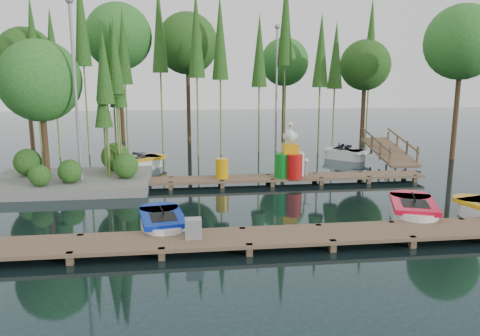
{
  "coord_description": "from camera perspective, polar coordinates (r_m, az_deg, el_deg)",
  "views": [
    {
      "loc": [
        -1.64,
        -16.0,
        4.42
      ],
      "look_at": [
        0.5,
        0.5,
        1.1
      ],
      "focal_mm": 35.0,
      "sensor_mm": 36.0,
      "label": 1
    }
  ],
  "objects": [
    {
      "name": "far_dock",
      "position": [
        19.15,
        0.71,
        -1.36
      ],
      "size": [
        15.0,
        1.2,
        0.5
      ],
      "color": "brown",
      "rests_on": "ground"
    },
    {
      "name": "lamp_rear",
      "position": [
        27.58,
        4.49,
        10.92
      ],
      "size": [
        0.3,
        0.3,
        7.25
      ],
      "color": "gray",
      "rests_on": "ground"
    },
    {
      "name": "island",
      "position": [
        19.88,
        -21.09,
        6.97
      ],
      "size": [
        6.2,
        4.2,
        6.75
      ],
      "color": "slate",
      "rests_on": "ground"
    },
    {
      "name": "boat_blue",
      "position": [
        13.57,
        -9.44,
        -6.77
      ],
      "size": [
        1.54,
        2.72,
        0.86
      ],
      "rotation": [
        0.0,
        0.0,
        0.16
      ],
      "color": "white",
      "rests_on": "ground"
    },
    {
      "name": "ramp",
      "position": [
        25.18,
        17.71,
        2.0
      ],
      "size": [
        1.5,
        3.94,
        1.49
      ],
      "color": "brown",
      "rests_on": "ground"
    },
    {
      "name": "lamp_island",
      "position": [
        18.89,
        -19.5,
        10.17
      ],
      "size": [
        0.3,
        0.3,
        7.25
      ],
      "color": "gray",
      "rests_on": "ground"
    },
    {
      "name": "boat_red",
      "position": [
        15.49,
        20.33,
        -4.96
      ],
      "size": [
        2.17,
        3.08,
        0.95
      ],
      "rotation": [
        0.0,
        0.0,
        -0.36
      ],
      "color": "white",
      "rests_on": "ground"
    },
    {
      "name": "drum_cluster",
      "position": [
        19.19,
        6.22,
        0.84
      ],
      "size": [
        1.31,
        1.2,
        2.26
      ],
      "color": "#0C741B",
      "rests_on": "far_dock"
    },
    {
      "name": "yellow_barrel",
      "position": [
        18.94,
        -2.21,
        -0.04
      ],
      "size": [
        0.54,
        0.54,
        0.8
      ],
      "primitive_type": "cylinder",
      "color": "orange",
      "rests_on": "far_dock"
    },
    {
      "name": "tree_screen",
      "position": [
        26.65,
        -8.52,
        14.82
      ],
      "size": [
        34.42,
        18.53,
        10.31
      ],
      "color": "#44301D",
      "rests_on": "ground"
    },
    {
      "name": "seagull_post",
      "position": [
        19.54,
        8.08,
        0.48
      ],
      "size": [
        0.46,
        0.25,
        0.73
      ],
      "color": "gray",
      "rests_on": "far_dock"
    },
    {
      "name": "near_dock",
      "position": [
        12.34,
        0.7,
        -8.53
      ],
      "size": [
        18.0,
        1.5,
        0.5
      ],
      "color": "brown",
      "rests_on": "ground"
    },
    {
      "name": "ground_plane",
      "position": [
        16.68,
        -1.49,
        -4.09
      ],
      "size": [
        90.0,
        90.0,
        0.0
      ],
      "primitive_type": "plane",
      "color": "#1A2D30"
    },
    {
      "name": "utility_cabinet",
      "position": [
        12.13,
        -5.71,
        -7.34
      ],
      "size": [
        0.42,
        0.36,
        0.51
      ],
      "primitive_type": "cube",
      "color": "gray",
      "rests_on": "near_dock"
    },
    {
      "name": "boat_white_far",
      "position": [
        25.53,
        12.7,
        1.65
      ],
      "size": [
        2.58,
        2.6,
        1.19
      ],
      "rotation": [
        0.0,
        0.0,
        -0.1
      ],
      "color": "white",
      "rests_on": "ground"
    },
    {
      "name": "boat_yellow_far",
      "position": [
        23.14,
        -11.91,
        0.68
      ],
      "size": [
        2.66,
        2.25,
        1.23
      ],
      "rotation": [
        0.0,
        0.0,
        0.22
      ],
      "color": "white",
      "rests_on": "ground"
    }
  ]
}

